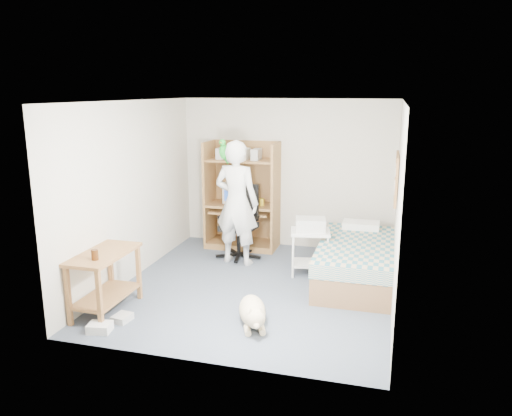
{
  "coord_description": "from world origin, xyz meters",
  "views": [
    {
      "loc": [
        1.69,
        -6.16,
        2.64
      ],
      "look_at": [
        -0.07,
        0.28,
        1.05
      ],
      "focal_mm": 35.0,
      "sensor_mm": 36.0,
      "label": 1
    }
  ],
  "objects_px": {
    "side_desk": "(105,273)",
    "office_chair": "(240,232)",
    "bed": "(356,261)",
    "dog": "(253,312)",
    "person": "(237,203)",
    "computer_hutch": "(243,200)",
    "printer_cart": "(310,245)"
  },
  "relations": [
    {
      "from": "side_desk",
      "to": "person",
      "type": "height_order",
      "value": "person"
    },
    {
      "from": "person",
      "to": "dog",
      "type": "xyz_separation_m",
      "value": [
        0.81,
        -1.97,
        -0.8
      ]
    },
    {
      "from": "side_desk",
      "to": "office_chair",
      "type": "distance_m",
      "value": 2.6
    },
    {
      "from": "computer_hutch",
      "to": "printer_cart",
      "type": "distance_m",
      "value": 1.72
    },
    {
      "from": "side_desk",
      "to": "office_chair",
      "type": "bearing_deg",
      "value": 68.29
    },
    {
      "from": "dog",
      "to": "printer_cart",
      "type": "xyz_separation_m",
      "value": [
        0.37,
        1.78,
        0.28
      ]
    },
    {
      "from": "printer_cart",
      "to": "office_chair",
      "type": "bearing_deg",
      "value": 146.67
    },
    {
      "from": "dog",
      "to": "person",
      "type": "bearing_deg",
      "value": 90.93
    },
    {
      "from": "bed",
      "to": "printer_cart",
      "type": "distance_m",
      "value": 0.7
    },
    {
      "from": "side_desk",
      "to": "printer_cart",
      "type": "height_order",
      "value": "side_desk"
    },
    {
      "from": "bed",
      "to": "office_chair",
      "type": "distance_m",
      "value": 1.98
    },
    {
      "from": "bed",
      "to": "side_desk",
      "type": "bearing_deg",
      "value": -147.5
    },
    {
      "from": "office_chair",
      "to": "side_desk",
      "type": "bearing_deg",
      "value": -103.34
    },
    {
      "from": "office_chair",
      "to": "dog",
      "type": "relative_size",
      "value": 1.27
    },
    {
      "from": "bed",
      "to": "person",
      "type": "relative_size",
      "value": 1.05
    },
    {
      "from": "office_chair",
      "to": "printer_cart",
      "type": "distance_m",
      "value": 1.31
    },
    {
      "from": "computer_hutch",
      "to": "dog",
      "type": "bearing_deg",
      "value": -71.13
    },
    {
      "from": "dog",
      "to": "printer_cart",
      "type": "distance_m",
      "value": 1.84
    },
    {
      "from": "bed",
      "to": "dog",
      "type": "height_order",
      "value": "bed"
    },
    {
      "from": "side_desk",
      "to": "computer_hutch",
      "type": "bearing_deg",
      "value": 73.86
    },
    {
      "from": "computer_hutch",
      "to": "bed",
      "type": "height_order",
      "value": "computer_hutch"
    },
    {
      "from": "computer_hutch",
      "to": "side_desk",
      "type": "xyz_separation_m",
      "value": [
        -0.85,
        -2.94,
        -0.33
      ]
    },
    {
      "from": "bed",
      "to": "dog",
      "type": "relative_size",
      "value": 2.23
    },
    {
      "from": "computer_hutch",
      "to": "dog",
      "type": "xyz_separation_m",
      "value": [
        0.96,
        -2.81,
        -0.67
      ]
    },
    {
      "from": "bed",
      "to": "printer_cart",
      "type": "bearing_deg",
      "value": 172.09
    },
    {
      "from": "bed",
      "to": "side_desk",
      "type": "distance_m",
      "value": 3.39
    },
    {
      "from": "person",
      "to": "dog",
      "type": "distance_m",
      "value": 2.28
    },
    {
      "from": "office_chair",
      "to": "dog",
      "type": "height_order",
      "value": "office_chair"
    },
    {
      "from": "office_chair",
      "to": "person",
      "type": "xyz_separation_m",
      "value": [
        0.04,
        -0.31,
        0.55
      ]
    },
    {
      "from": "side_desk",
      "to": "dog",
      "type": "distance_m",
      "value": 1.85
    },
    {
      "from": "person",
      "to": "computer_hutch",
      "type": "bearing_deg",
      "value": -71.21
    },
    {
      "from": "side_desk",
      "to": "printer_cart",
      "type": "relative_size",
      "value": 1.51
    }
  ]
}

